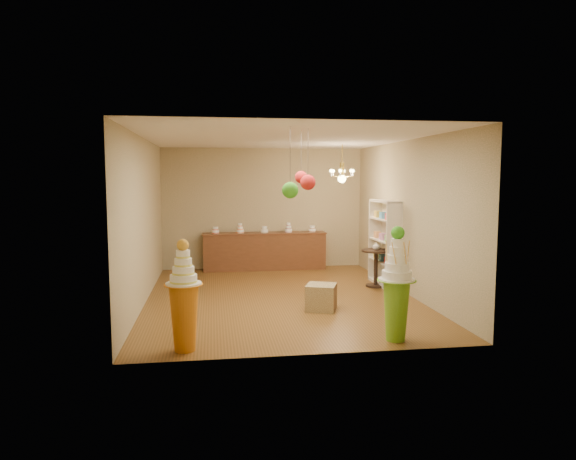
{
  "coord_description": "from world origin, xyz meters",
  "views": [
    {
      "loc": [
        -1.26,
        -9.57,
        2.28
      ],
      "look_at": [
        0.15,
        0.0,
        1.29
      ],
      "focal_mm": 32.0,
      "sensor_mm": 36.0,
      "label": 1
    }
  ],
  "objects": [
    {
      "name": "chandelier",
      "position": [
        1.54,
        1.35,
        2.3
      ],
      "size": [
        0.65,
        0.65,
        0.85
      ],
      "rotation": [
        0.0,
        0.0,
        0.12
      ],
      "color": "gold",
      "rests_on": "ceiling"
    },
    {
      "name": "floor",
      "position": [
        0.0,
        0.0,
        0.0
      ],
      "size": [
        6.5,
        6.5,
        0.0
      ],
      "primitive_type": "plane",
      "color": "brown",
      "rests_on": "ground"
    },
    {
      "name": "wall_back",
      "position": [
        0.0,
        3.25,
        1.5
      ],
      "size": [
        5.0,
        0.04,
        3.0
      ],
      "primitive_type": "cube",
      "color": "tan",
      "rests_on": "ground"
    },
    {
      "name": "pom_red_right",
      "position": [
        0.09,
        -1.77,
        2.29
      ],
      "size": [
        0.19,
        0.19,
        0.81
      ],
      "color": "#41352F",
      "rests_on": "ceiling"
    },
    {
      "name": "burlap_riser",
      "position": [
        0.57,
        -1.07,
        0.22
      ],
      "size": [
        0.63,
        0.63,
        0.45
      ],
      "primitive_type": "cube",
      "rotation": [
        0.0,
        0.0,
        -0.36
      ],
      "color": "olive",
      "rests_on": "floor"
    },
    {
      "name": "vase",
      "position": [
        2.1,
        0.63,
        0.86
      ],
      "size": [
        0.2,
        0.2,
        0.17
      ],
      "primitive_type": "imported",
      "rotation": [
        0.0,
        0.0,
        0.35
      ],
      "color": "beige",
      "rests_on": "round_table"
    },
    {
      "name": "pom_red_left",
      "position": [
        0.14,
        -2.07,
        2.21
      ],
      "size": [
        0.23,
        0.23,
        0.91
      ],
      "color": "#41352F",
      "rests_on": "ceiling"
    },
    {
      "name": "shelving_unit",
      "position": [
        2.34,
        0.8,
        0.9
      ],
      "size": [
        0.33,
        1.2,
        1.8
      ],
      "color": "beige",
      "rests_on": "floor"
    },
    {
      "name": "ceiling",
      "position": [
        0.0,
        0.0,
        3.0
      ],
      "size": [
        6.5,
        6.5,
        0.0
      ],
      "primitive_type": "plane",
      "rotation": [
        3.14,
        0.0,
        0.0
      ],
      "color": "silver",
      "rests_on": "ground"
    },
    {
      "name": "wall_front",
      "position": [
        0.0,
        -3.25,
        1.5
      ],
      "size": [
        5.0,
        0.04,
        3.0
      ],
      "primitive_type": "cube",
      "color": "tan",
      "rests_on": "ground"
    },
    {
      "name": "pedestal_green",
      "position": [
        1.26,
        -2.85,
        0.66
      ],
      "size": [
        0.57,
        0.57,
        1.61
      ],
      "rotation": [
        0.0,
        0.0,
        -0.14
      ],
      "color": "#6FB428",
      "rests_on": "floor"
    },
    {
      "name": "wall_right",
      "position": [
        2.5,
        0.0,
        1.5
      ],
      "size": [
        0.04,
        6.5,
        3.0
      ],
      "primitive_type": "cube",
      "color": "tan",
      "rests_on": "ground"
    },
    {
      "name": "wall_left",
      "position": [
        -2.5,
        0.0,
        1.5
      ],
      "size": [
        0.04,
        6.5,
        3.0
      ],
      "primitive_type": "cube",
      "color": "tan",
      "rests_on": "ground"
    },
    {
      "name": "sideboard",
      "position": [
        0.0,
        2.97,
        0.48
      ],
      "size": [
        3.04,
        0.54,
        1.16
      ],
      "color": "#562F1B",
      "rests_on": "floor"
    },
    {
      "name": "round_table",
      "position": [
        2.1,
        0.63,
        0.5
      ],
      "size": [
        0.63,
        0.63,
        0.78
      ],
      "rotation": [
        0.0,
        0.0,
        0.04
      ],
      "color": "black",
      "rests_on": "floor"
    },
    {
      "name": "pom_green_mid",
      "position": [
        -0.16,
        -2.31,
        2.1
      ],
      "size": [
        0.24,
        0.24,
        1.02
      ],
      "color": "#41352F",
      "rests_on": "ceiling"
    },
    {
      "name": "pedestal_orange",
      "position": [
        -1.65,
        -2.85,
        0.59
      ],
      "size": [
        0.6,
        0.6,
        1.49
      ],
      "rotation": [
        0.0,
        0.0,
        -0.34
      ],
      "color": "orange",
      "rests_on": "floor"
    }
  ]
}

